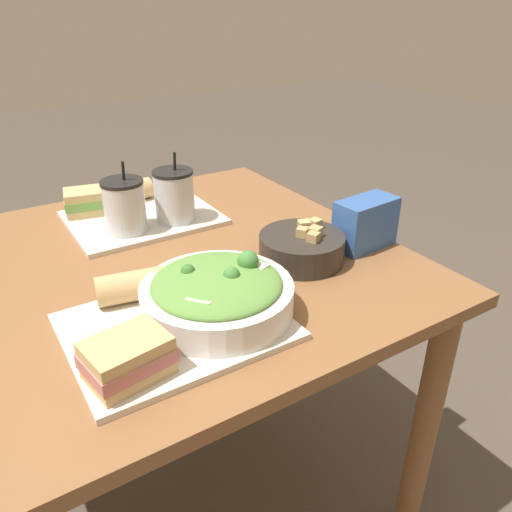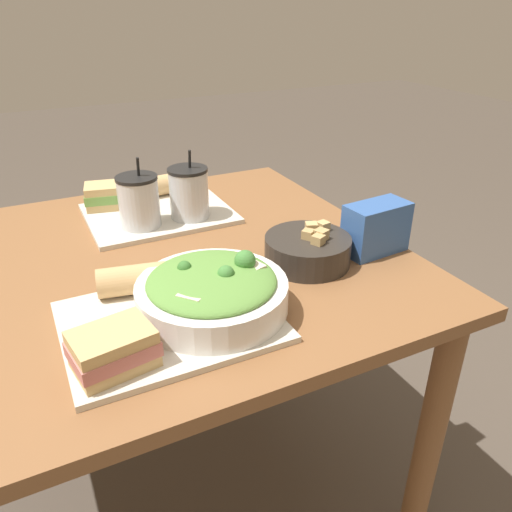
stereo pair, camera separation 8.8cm
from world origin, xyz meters
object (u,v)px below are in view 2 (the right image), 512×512
baguette_far (151,187)px  drink_cup_dark (139,203)px  salad_bowl (213,290)px  drink_cup_red (189,194)px  chip_bag (376,228)px  sandwich_far (107,196)px  soup_bowl (308,249)px  sandwich_near (113,349)px  baguette_near (133,280)px

baguette_far → drink_cup_dark: drink_cup_dark is taller
salad_bowl → drink_cup_red: size_ratio=1.56×
chip_bag → sandwich_far: bearing=128.9°
salad_bowl → soup_bowl: bearing=20.1°
sandwich_near → drink_cup_red: drink_cup_red is taller
baguette_far → drink_cup_dark: size_ratio=0.70×
sandwich_near → baguette_far: bearing=60.4°
sandwich_near → baguette_near: size_ratio=0.99×
salad_bowl → drink_cup_dark: 0.43m
drink_cup_red → chip_bag: (0.32, -0.35, -0.02)m
salad_bowl → drink_cup_red: bearing=75.7°
baguette_far → drink_cup_dark: (-0.08, -0.19, 0.03)m
soup_bowl → baguette_far: (-0.20, 0.52, 0.01)m
sandwich_near → chip_bag: (0.62, 0.16, 0.01)m
salad_bowl → sandwich_far: 0.60m
sandwich_near → drink_cup_red: (0.31, 0.51, 0.03)m
soup_bowl → sandwich_far: bearing=123.3°
chip_bag → baguette_near: bearing=170.6°
sandwich_far → soup_bowl: bearing=-44.9°
sandwich_near → baguette_far: 0.74m
sandwich_far → chip_bag: chip_bag is taller
baguette_far → sandwich_near: bearing=153.8°
soup_bowl → sandwich_far: soup_bowl is taller
sandwich_far → drink_cup_red: (0.18, -0.17, 0.03)m
drink_cup_dark → chip_bag: drink_cup_dark is taller
salad_bowl → drink_cup_dark: size_ratio=1.58×
sandwich_far → baguette_far: size_ratio=1.06×
baguette_far → sandwich_far: bearing=93.7°
chip_bag → sandwich_near: bearing=-170.6°
soup_bowl → drink_cup_red: size_ratio=1.06×
sandwich_near → soup_bowl: bearing=11.6°
sandwich_near → baguette_far: sandwich_near is taller
baguette_near → drink_cup_dark: drink_cup_dark is taller
sandwich_far → baguette_far: (0.13, 0.02, -0.00)m
soup_bowl → chip_bag: bearing=-6.3°
baguette_near → drink_cup_red: drink_cup_red is taller
salad_bowl → baguette_near: (-0.11, 0.12, -0.01)m
soup_bowl → drink_cup_red: (-0.15, 0.33, 0.04)m
salad_bowl → chip_bag: chip_bag is taller
salad_bowl → baguette_far: bearing=84.5°
baguette_near → drink_cup_dark: 0.32m
salad_bowl → baguette_far: 0.62m
salad_bowl → sandwich_near: size_ratio=2.01×
baguette_far → salad_bowl: bearing=168.4°
drink_cup_dark → sandwich_far: bearing=106.2°
sandwich_near → baguette_far: size_ratio=1.12×
sandwich_near → drink_cup_dark: drink_cup_dark is taller
sandwich_far → drink_cup_dark: 0.17m
sandwich_near → drink_cup_red: bearing=49.6°
sandwich_far → drink_cup_dark: (0.05, -0.17, 0.03)m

